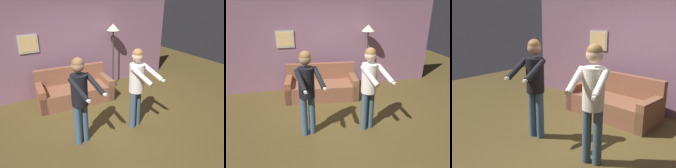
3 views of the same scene
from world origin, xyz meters
The scene contains 6 objects.
ground_plane centered at (0.00, 0.00, 0.00)m, with size 12.00×12.00×0.00m, color #4D3D1D.
back_wall_assembly centered at (-0.01, 2.18, 1.30)m, with size 6.40×0.09×2.60m.
couch centered at (-0.38, 1.45, 0.28)m, with size 1.97×1.03×0.87m.
torchiere_lamp centered at (1.06, 1.87, 1.60)m, with size 0.37×0.37×1.87m.
person_standing_left centered at (-0.90, -0.29, 1.03)m, with size 0.53×0.71×1.71m.
person_standing_right centered at (0.31, -0.35, 1.04)m, with size 0.55×0.68×1.72m.
Camera 1 is at (-2.18, -3.59, 2.71)m, focal length 35.00 mm.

